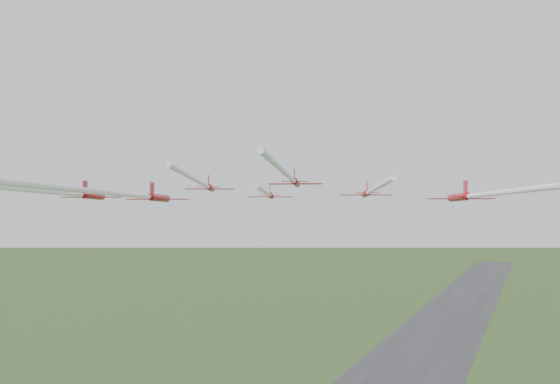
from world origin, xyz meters
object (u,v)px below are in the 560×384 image
at_px(jet_row3_left, 71,194).
at_px(jet_row2_right, 370,191).
at_px(jet_row3_right, 484,194).
at_px(jet_row2_left, 203,184).
at_px(jet_row4_left, 125,194).
at_px(jet_lead, 268,194).
at_px(jet_row3_mid, 290,178).

bearing_deg(jet_row3_left, jet_row2_right, 14.81).
distance_m(jet_row2_right, jet_row3_right, 17.91).
xyz_separation_m(jet_row2_left, jet_row3_right, (38.65, 0.59, -1.98)).
relative_size(jet_row3_right, jet_row4_left, 0.98).
xyz_separation_m(jet_lead, jet_row3_left, (-13.68, -32.49, -0.82)).
xyz_separation_m(jet_row2_right, jet_row4_left, (-19.30, -31.67, -1.22)).
distance_m(jet_lead, jet_row3_right, 39.43).
relative_size(jet_row2_right, jet_row3_left, 1.17).
bearing_deg(jet_row3_right, jet_row2_right, 133.89).
bearing_deg(jet_lead, jet_row3_right, -45.23).
height_order(jet_row2_left, jet_row3_left, jet_row2_left).
bearing_deg(jet_row4_left, jet_row2_right, 41.06).
bearing_deg(jet_row3_right, jet_lead, 135.01).
bearing_deg(jet_row3_mid, jet_row3_left, -178.23).
height_order(jet_lead, jet_row3_mid, jet_row3_mid).
relative_size(jet_lead, jet_row3_right, 0.84).
distance_m(jet_row2_left, jet_row3_mid, 16.97).
bearing_deg(jet_row3_right, jet_row3_mid, 176.20).
height_order(jet_row2_right, jet_row3_mid, jet_row3_mid).
distance_m(jet_row2_right, jet_row3_mid, 16.05).
height_order(jet_row2_right, jet_row3_left, jet_row2_right).
xyz_separation_m(jet_lead, jet_row4_left, (0.37, -40.42, -1.32)).
relative_size(jet_row2_left, jet_row2_right, 1.05).
xyz_separation_m(jet_row2_right, jet_row3_right, (16.08, -7.85, -0.92)).
xyz_separation_m(jet_row2_left, jet_row3_left, (-10.78, -15.30, -1.77)).
xyz_separation_m(jet_row3_right, jet_row4_left, (-35.38, -23.82, -0.30)).
xyz_separation_m(jet_lead, jet_row2_left, (-2.90, -17.19, 0.95)).
xyz_separation_m(jet_row3_left, jet_row3_right, (49.43, 15.89, -0.21)).
bearing_deg(jet_row3_left, jet_row3_mid, -1.51).
xyz_separation_m(jet_row2_right, jet_row3_left, (-33.35, -23.74, -0.71)).
height_order(jet_row3_mid, jet_row4_left, jet_row3_mid).
bearing_deg(jet_row4_left, jet_lead, 72.94).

